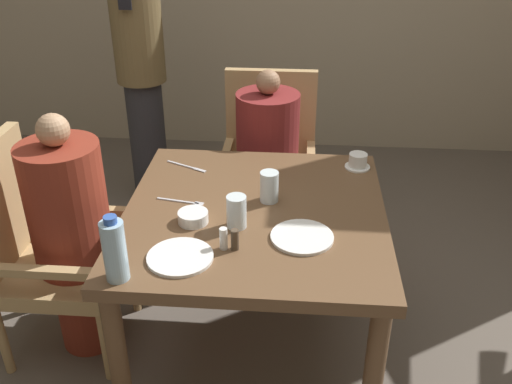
{
  "coord_description": "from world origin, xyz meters",
  "views": [
    {
      "loc": [
        0.16,
        -1.89,
        1.85
      ],
      "look_at": [
        0.0,
        0.05,
        0.77
      ],
      "focal_mm": 40.0,
      "sensor_mm": 36.0,
      "label": 1
    }
  ],
  "objects_px": {
    "diner_in_left_chair": "(73,236)",
    "bowl_small": "(193,217)",
    "standing_host": "(140,61)",
    "plate_main_right": "(302,237)",
    "teacup_with_saucer": "(358,161)",
    "water_bottle": "(115,250)",
    "glass_tall_mid": "(269,187)",
    "chair_left_side": "(41,247)",
    "chair_far_side": "(269,159)",
    "plate_main_left": "(180,257)",
    "diner_in_far_chair": "(267,165)",
    "glass_tall_near": "(237,212)"
  },
  "relations": [
    {
      "from": "plate_main_left",
      "to": "glass_tall_mid",
      "type": "relative_size",
      "value": 1.81
    },
    {
      "from": "chair_far_side",
      "to": "teacup_with_saucer",
      "type": "distance_m",
      "value": 0.72
    },
    {
      "from": "diner_in_left_chair",
      "to": "bowl_small",
      "type": "xyz_separation_m",
      "value": [
        0.53,
        -0.11,
        0.18
      ]
    },
    {
      "from": "chair_left_side",
      "to": "glass_tall_mid",
      "type": "bearing_deg",
      "value": 4.67
    },
    {
      "from": "chair_far_side",
      "to": "diner_in_left_chair",
      "type": "bearing_deg",
      "value": -129.11
    },
    {
      "from": "bowl_small",
      "to": "standing_host",
      "type": "bearing_deg",
      "value": 111.49
    },
    {
      "from": "teacup_with_saucer",
      "to": "glass_tall_mid",
      "type": "xyz_separation_m",
      "value": [
        -0.37,
        -0.32,
        0.03
      ]
    },
    {
      "from": "chair_far_side",
      "to": "plate_main_right",
      "type": "bearing_deg",
      "value": -80.58
    },
    {
      "from": "standing_host",
      "to": "teacup_with_saucer",
      "type": "distance_m",
      "value": 1.51
    },
    {
      "from": "plate_main_left",
      "to": "plate_main_right",
      "type": "distance_m",
      "value": 0.44
    },
    {
      "from": "diner_in_far_chair",
      "to": "teacup_with_saucer",
      "type": "height_order",
      "value": "diner_in_far_chair"
    },
    {
      "from": "bowl_small",
      "to": "glass_tall_mid",
      "type": "distance_m",
      "value": 0.33
    },
    {
      "from": "water_bottle",
      "to": "teacup_with_saucer",
      "type": "bearing_deg",
      "value": 46.25
    },
    {
      "from": "plate_main_right",
      "to": "bowl_small",
      "type": "height_order",
      "value": "bowl_small"
    },
    {
      "from": "chair_left_side",
      "to": "standing_host",
      "type": "bearing_deg",
      "value": 84.54
    },
    {
      "from": "diner_in_left_chair",
      "to": "bowl_small",
      "type": "distance_m",
      "value": 0.57
    },
    {
      "from": "standing_host",
      "to": "water_bottle",
      "type": "distance_m",
      "value": 1.8
    },
    {
      "from": "diner_in_left_chair",
      "to": "chair_left_side",
      "type": "bearing_deg",
      "value": -180.0
    },
    {
      "from": "diner_in_left_chair",
      "to": "teacup_with_saucer",
      "type": "distance_m",
      "value": 1.26
    },
    {
      "from": "chair_far_side",
      "to": "glass_tall_mid",
      "type": "xyz_separation_m",
      "value": [
        0.05,
        -0.85,
        0.29
      ]
    },
    {
      "from": "plate_main_right",
      "to": "teacup_with_saucer",
      "type": "bearing_deg",
      "value": 67.83
    },
    {
      "from": "diner_in_left_chair",
      "to": "glass_tall_mid",
      "type": "height_order",
      "value": "diner_in_left_chair"
    },
    {
      "from": "plate_main_right",
      "to": "bowl_small",
      "type": "relative_size",
      "value": 1.99
    },
    {
      "from": "bowl_small",
      "to": "plate_main_left",
      "type": "bearing_deg",
      "value": -90.77
    },
    {
      "from": "teacup_with_saucer",
      "to": "water_bottle",
      "type": "distance_m",
      "value": 1.2
    },
    {
      "from": "chair_left_side",
      "to": "teacup_with_saucer",
      "type": "relative_size",
      "value": 8.57
    },
    {
      "from": "plate_main_left",
      "to": "bowl_small",
      "type": "xyz_separation_m",
      "value": [
        0.0,
        0.23,
        0.02
      ]
    },
    {
      "from": "chair_far_side",
      "to": "water_bottle",
      "type": "height_order",
      "value": "chair_far_side"
    },
    {
      "from": "plate_main_right",
      "to": "plate_main_left",
      "type": "bearing_deg",
      "value": -159.15
    },
    {
      "from": "chair_left_side",
      "to": "glass_tall_mid",
      "type": "height_order",
      "value": "chair_left_side"
    },
    {
      "from": "diner_in_far_chair",
      "to": "bowl_small",
      "type": "height_order",
      "value": "diner_in_far_chair"
    },
    {
      "from": "plate_main_left",
      "to": "glass_tall_mid",
      "type": "height_order",
      "value": "glass_tall_mid"
    },
    {
      "from": "water_bottle",
      "to": "glass_tall_mid",
      "type": "bearing_deg",
      "value": 49.96
    },
    {
      "from": "glass_tall_near",
      "to": "plate_main_left",
      "type": "bearing_deg",
      "value": -127.79
    },
    {
      "from": "teacup_with_saucer",
      "to": "bowl_small",
      "type": "relative_size",
      "value": 0.98
    },
    {
      "from": "chair_left_side",
      "to": "bowl_small",
      "type": "relative_size",
      "value": 8.38
    },
    {
      "from": "diner_in_far_chair",
      "to": "bowl_small",
      "type": "relative_size",
      "value": 9.14
    },
    {
      "from": "chair_far_side",
      "to": "glass_tall_mid",
      "type": "relative_size",
      "value": 7.61
    },
    {
      "from": "chair_left_side",
      "to": "plate_main_right",
      "type": "relative_size",
      "value": 4.21
    },
    {
      "from": "plate_main_left",
      "to": "water_bottle",
      "type": "xyz_separation_m",
      "value": [
        -0.18,
        -0.12,
        0.1
      ]
    },
    {
      "from": "chair_left_side",
      "to": "bowl_small",
      "type": "xyz_separation_m",
      "value": [
        0.68,
        -0.11,
        0.24
      ]
    },
    {
      "from": "standing_host",
      "to": "water_bottle",
      "type": "height_order",
      "value": "standing_host"
    },
    {
      "from": "bowl_small",
      "to": "glass_tall_near",
      "type": "distance_m",
      "value": 0.17
    },
    {
      "from": "diner_in_far_chair",
      "to": "plate_main_left",
      "type": "relative_size",
      "value": 4.59
    },
    {
      "from": "diner_in_left_chair",
      "to": "standing_host",
      "type": "distance_m",
      "value": 1.35
    },
    {
      "from": "standing_host",
      "to": "glass_tall_mid",
      "type": "xyz_separation_m",
      "value": [
        0.83,
        -1.22,
        -0.13
      ]
    },
    {
      "from": "chair_far_side",
      "to": "diner_in_far_chair",
      "type": "height_order",
      "value": "diner_in_far_chair"
    },
    {
      "from": "diner_in_left_chair",
      "to": "glass_tall_mid",
      "type": "relative_size",
      "value": 8.73
    },
    {
      "from": "chair_far_side",
      "to": "water_bottle",
      "type": "distance_m",
      "value": 1.48
    },
    {
      "from": "plate_main_left",
      "to": "standing_host",
      "type": "bearing_deg",
      "value": 108.56
    }
  ]
}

